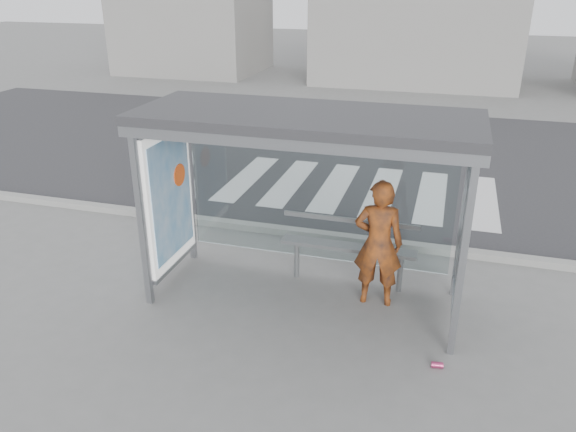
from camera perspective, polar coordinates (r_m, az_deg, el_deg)
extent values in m
plane|color=slate|center=(7.93, 1.59, -8.32)|extent=(80.00, 80.00, 0.00)
cube|color=#2C2C2F|center=(14.26, 8.89, 6.13)|extent=(30.00, 10.00, 0.01)
cube|color=gray|center=(9.57, 4.60, -2.09)|extent=(30.00, 0.18, 0.12)
cube|color=silver|center=(12.51, -4.19, 3.89)|extent=(0.55, 3.00, 0.00)
cube|color=silver|center=(12.21, 0.22, 3.46)|extent=(0.55, 3.00, 0.00)
cube|color=silver|center=(11.99, 4.82, 2.98)|extent=(0.55, 3.00, 0.00)
cube|color=silver|center=(11.85, 9.56, 2.48)|extent=(0.55, 3.00, 0.00)
cube|color=silver|center=(11.79, 14.37, 1.95)|extent=(0.55, 3.00, 0.00)
cube|color=silver|center=(11.82, 19.20, 1.40)|extent=(0.55, 3.00, 0.00)
cube|color=gray|center=(7.49, -14.68, -0.33)|extent=(0.08, 0.08, 2.50)
cube|color=gray|center=(6.53, 17.34, -4.31)|extent=(0.08, 0.08, 2.50)
cube|color=gray|center=(8.62, -10.06, 3.26)|extent=(0.08, 0.08, 2.50)
cube|color=gray|center=(7.80, 17.41, 0.31)|extent=(0.08, 0.08, 2.50)
cube|color=#2D2D30|center=(6.93, 1.83, 9.98)|extent=(4.25, 1.65, 0.12)
cube|color=gray|center=(6.25, 0.04, 7.46)|extent=(4.25, 0.06, 0.18)
cube|color=white|center=(7.96, 2.99, 2.25)|extent=(3.80, 0.02, 2.00)
cube|color=white|center=(8.03, -12.24, 1.92)|extent=(0.15, 1.25, 2.00)
cube|color=teal|center=(7.99, -11.70, 1.86)|extent=(0.01, 1.10, 1.70)
cylinder|color=#FF5416|center=(8.11, -10.97, 4.13)|extent=(0.02, 0.32, 0.32)
cube|color=white|center=(7.14, 17.43, -1.43)|extent=(0.03, 1.25, 2.00)
cube|color=beige|center=(7.14, 17.29, -0.51)|extent=(0.03, 0.86, 1.16)
cube|color=gray|center=(27.20, -9.73, 20.63)|extent=(6.00, 5.00, 6.00)
cube|color=gray|center=(24.64, 13.12, 18.95)|extent=(8.00, 5.00, 5.00)
imported|color=orange|center=(7.52, 9.16, -2.77)|extent=(0.68, 0.47, 1.78)
cube|color=slate|center=(8.04, 6.12, -3.15)|extent=(1.94, 0.24, 0.05)
cylinder|color=slate|center=(8.32, 0.90, -4.42)|extent=(0.08, 0.08, 0.57)
cylinder|color=slate|center=(8.10, 11.30, -5.74)|extent=(0.08, 0.08, 0.57)
cube|color=slate|center=(7.96, 6.35, -0.43)|extent=(1.94, 0.04, 0.06)
cylinder|color=#C73A6F|center=(6.88, 14.92, -14.42)|extent=(0.14, 0.09, 0.07)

